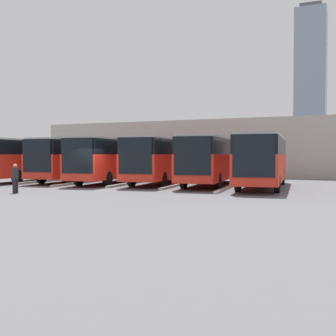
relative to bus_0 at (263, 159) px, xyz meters
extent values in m
plane|color=#5B5B60|center=(9.37, 5.04, -1.85)|extent=(600.00, 600.00, 0.00)
cube|color=red|center=(0.00, -0.02, -0.55)|extent=(3.67, 11.24, 1.71)
cube|color=black|center=(0.00, -0.02, 0.83)|extent=(3.61, 11.07, 1.05)
cube|color=black|center=(-0.60, 5.48, 0.23)|extent=(2.18, 0.28, 2.25)
cube|color=red|center=(-0.60, 5.48, -1.18)|extent=(2.35, 0.32, 0.40)
cube|color=silver|center=(0.00, -0.02, 1.41)|extent=(3.52, 10.79, 0.12)
cylinder|color=black|center=(-1.46, 3.26, -1.34)|extent=(0.41, 1.05, 1.03)
cylinder|color=black|center=(0.71, 3.50, -1.34)|extent=(0.41, 1.05, 1.03)
cylinder|color=black|center=(-0.71, -3.54, -1.34)|extent=(0.41, 1.05, 1.03)
cylinder|color=black|center=(1.46, -3.30, -1.34)|extent=(0.41, 1.05, 1.03)
cube|color=#9E9E99|center=(1.88, 1.64, -1.78)|extent=(1.07, 7.62, 0.15)
cube|color=red|center=(3.75, -1.00, -0.55)|extent=(3.67, 11.24, 1.71)
cube|color=black|center=(3.75, -1.00, 0.83)|extent=(3.61, 11.07, 1.05)
cube|color=black|center=(3.15, 4.50, 0.23)|extent=(2.18, 0.28, 2.25)
cube|color=red|center=(3.15, 4.50, -1.18)|extent=(2.35, 0.32, 0.40)
cube|color=silver|center=(3.75, -1.00, 1.41)|extent=(3.52, 10.79, 0.12)
cylinder|color=black|center=(2.29, 2.28, -1.34)|extent=(0.41, 1.05, 1.03)
cylinder|color=black|center=(4.46, 2.52, -1.34)|extent=(0.41, 1.05, 1.03)
cylinder|color=black|center=(3.04, -4.52, -1.34)|extent=(0.41, 1.05, 1.03)
cylinder|color=black|center=(5.21, -4.28, -1.34)|extent=(0.41, 1.05, 1.03)
cube|color=#9E9E99|center=(5.62, 0.66, -1.78)|extent=(1.07, 7.62, 0.15)
cube|color=red|center=(7.50, -1.06, -0.55)|extent=(3.67, 11.24, 1.71)
cube|color=black|center=(7.50, -1.06, 0.83)|extent=(3.61, 11.07, 1.05)
cube|color=black|center=(6.89, 4.44, 0.23)|extent=(2.18, 0.28, 2.25)
cube|color=red|center=(6.89, 4.45, -1.18)|extent=(2.35, 0.32, 0.40)
cube|color=silver|center=(7.50, -1.06, 1.41)|extent=(3.52, 10.79, 0.12)
cylinder|color=black|center=(6.04, 2.23, -1.34)|extent=(0.41, 1.05, 1.03)
cylinder|color=black|center=(8.21, 2.46, -1.34)|extent=(0.41, 1.05, 1.03)
cylinder|color=black|center=(6.78, -4.57, -1.34)|extent=(0.41, 1.05, 1.03)
cylinder|color=black|center=(8.95, -4.34, -1.34)|extent=(0.41, 1.05, 1.03)
cube|color=#9E9E99|center=(9.37, 0.60, -1.78)|extent=(1.07, 7.62, 0.15)
cube|color=red|center=(11.24, -0.31, -0.55)|extent=(3.67, 11.24, 1.71)
cube|color=black|center=(11.24, -0.31, 0.83)|extent=(3.61, 11.07, 1.05)
cube|color=black|center=(10.64, 5.19, 0.23)|extent=(2.18, 0.28, 2.25)
cube|color=red|center=(10.64, 5.19, -1.18)|extent=(2.35, 0.32, 0.40)
cube|color=silver|center=(11.24, -0.31, 1.41)|extent=(3.52, 10.79, 0.12)
cylinder|color=black|center=(9.79, 2.97, -1.34)|extent=(0.41, 1.05, 1.03)
cylinder|color=black|center=(11.96, 3.21, -1.34)|extent=(0.41, 1.05, 1.03)
cylinder|color=black|center=(10.53, -3.83, -1.34)|extent=(0.41, 1.05, 1.03)
cylinder|color=black|center=(12.70, -3.59, -1.34)|extent=(0.41, 1.05, 1.03)
cube|color=#9E9E99|center=(13.12, 1.35, -1.78)|extent=(1.07, 7.62, 0.15)
cube|color=red|center=(14.99, -0.91, -0.55)|extent=(3.67, 11.24, 1.71)
cube|color=black|center=(14.99, -0.91, 0.83)|extent=(3.61, 11.07, 1.05)
cube|color=black|center=(14.39, 4.59, 0.23)|extent=(2.18, 0.28, 2.25)
cube|color=red|center=(14.39, 4.60, -1.18)|extent=(2.35, 0.32, 0.40)
cube|color=silver|center=(14.99, -0.91, 1.41)|extent=(3.52, 10.79, 0.12)
cylinder|color=black|center=(13.53, 2.37, -1.34)|extent=(0.41, 1.05, 1.03)
cylinder|color=black|center=(15.70, 2.61, -1.34)|extent=(0.41, 1.05, 1.03)
cylinder|color=black|center=(14.28, -4.42, -1.34)|extent=(0.41, 1.05, 1.03)
cylinder|color=black|center=(16.45, -4.19, -1.34)|extent=(0.41, 1.05, 1.03)
cube|color=#9E9E99|center=(16.87, 0.75, -1.78)|extent=(1.07, 7.62, 0.15)
cube|color=red|center=(18.74, 0.09, -0.55)|extent=(3.67, 11.24, 1.71)
cube|color=black|center=(18.74, 0.09, 0.83)|extent=(3.61, 11.07, 1.05)
cube|color=silver|center=(18.74, 0.09, 1.41)|extent=(3.52, 10.79, 0.12)
cylinder|color=black|center=(17.28, 3.37, -1.34)|extent=(0.41, 1.05, 1.03)
cylinder|color=black|center=(18.03, -3.42, -1.34)|extent=(0.41, 1.05, 1.03)
cylinder|color=black|center=(20.20, -3.19, -1.34)|extent=(0.41, 1.05, 1.03)
cylinder|color=black|center=(11.78, 9.40, -1.46)|extent=(0.20, 0.20, 0.79)
cylinder|color=black|center=(11.80, 9.20, -1.46)|extent=(0.20, 0.20, 0.79)
cylinder|color=#262628|center=(11.79, 9.30, -0.75)|extent=(0.39, 0.39, 0.62)
sphere|color=tan|center=(11.79, 9.30, -0.33)|extent=(0.21, 0.21, 0.21)
cube|color=#A8A399|center=(9.37, -16.80, 0.95)|extent=(34.45, 10.11, 5.60)
cube|color=silver|center=(9.37, -23.35, 3.49)|extent=(34.45, 3.00, 0.24)
cylinder|color=slate|center=(-2.69, -24.45, 0.82)|extent=(0.20, 0.20, 5.35)
cylinder|color=slate|center=(21.43, -24.45, 0.82)|extent=(0.20, 0.20, 5.35)
cube|color=#7F8EA3|center=(15.75, -205.84, 37.08)|extent=(15.51, 15.51, 77.86)
cube|color=#4C4C51|center=(15.75, -205.84, 77.21)|extent=(10.86, 10.86, 2.40)
camera|label=1|loc=(-5.33, 27.13, 0.26)|focal=45.00mm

